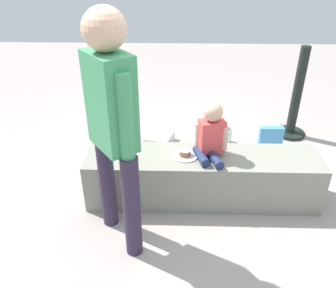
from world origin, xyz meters
TOP-DOWN VIEW (x-y plane):
  - ground_plane at (0.00, 0.00)m, footprint 12.00×12.00m
  - concrete_ledge at (0.00, 0.00)m, footprint 2.02×0.47m
  - child_seated at (0.05, 0.01)m, footprint 0.29×0.34m
  - adult_standing at (-0.65, -0.51)m, footprint 0.38×0.43m
  - cake_plate at (-0.16, -0.01)m, footprint 0.22×0.22m
  - gift_bag at (0.81, 0.86)m, footprint 0.26×0.08m
  - railing_post at (1.16, 1.27)m, footprint 0.36×0.36m
  - water_bottle_near_gift at (-0.87, 0.83)m, footprint 0.06×0.06m
  - water_bottle_far_side at (0.38, 1.06)m, footprint 0.07×0.07m
  - cake_box_white at (-0.43, 1.00)m, footprint 0.36×0.39m
  - handbag_black_leather at (0.05, 0.51)m, footprint 0.30×0.13m
  - handbag_brown_canvas at (-0.81, 0.42)m, footprint 0.33×0.12m

SIDE VIEW (x-z plane):
  - ground_plane at x=0.00m, z-range 0.00..0.00m
  - cake_box_white at x=-0.43m, z-range 0.00..0.11m
  - water_bottle_far_side at x=0.38m, z-range -0.01..0.18m
  - water_bottle_near_gift at x=-0.87m, z-range -0.01..0.21m
  - handbag_brown_canvas at x=-0.81m, z-range -0.05..0.28m
  - handbag_black_leather at x=0.05m, z-range -0.05..0.28m
  - gift_bag at x=0.81m, z-range -0.02..0.33m
  - concrete_ledge at x=0.00m, z-range 0.00..0.44m
  - railing_post at x=1.16m, z-range -0.14..0.95m
  - cake_plate at x=-0.16m, z-range 0.43..0.50m
  - child_seated at x=0.05m, z-range 0.41..0.90m
  - adult_standing at x=-0.65m, z-range 0.18..1.90m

